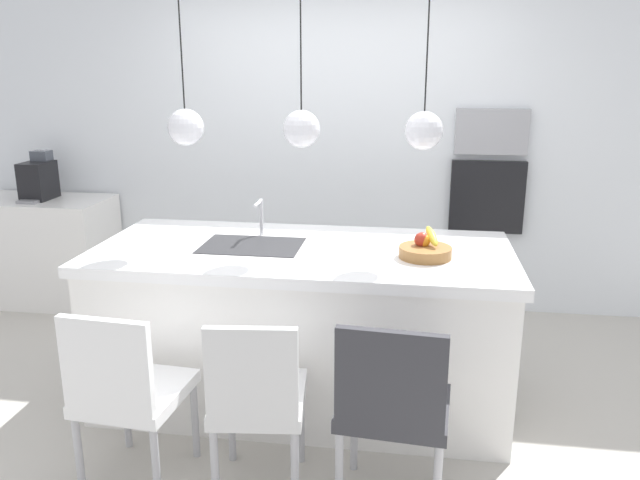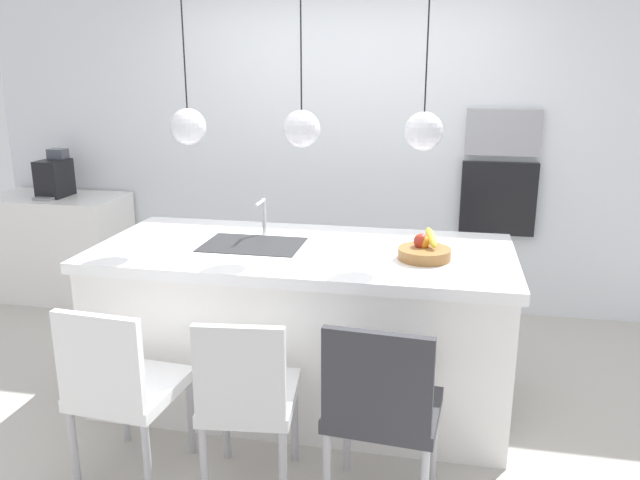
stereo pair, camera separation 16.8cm
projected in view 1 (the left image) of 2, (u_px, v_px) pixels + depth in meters
name	position (u px, v px, depth m)	size (l,w,h in m)	color
floor	(304.00, 396.00, 3.78)	(6.60, 6.60, 0.00)	#BCB7AD
back_wall	(338.00, 145.00, 5.00)	(6.00, 0.10, 2.60)	white
kitchen_island	(303.00, 324.00, 3.65)	(2.33, 1.06, 0.93)	white
sink_basin	(252.00, 246.00, 3.57)	(0.56, 0.40, 0.02)	#2D2D30
faucet	(260.00, 213.00, 3.74)	(0.02, 0.17, 0.22)	silver
fruit_bowl	(425.00, 249.00, 3.35)	(0.28, 0.28, 0.16)	#9E6B38
side_counter	(45.00, 250.00, 5.22)	(1.10, 0.60, 0.87)	white
coffee_machine	(38.00, 179.00, 5.06)	(0.20, 0.35, 0.38)	black
microwave	(492.00, 131.00, 4.73)	(0.54, 0.08, 0.34)	#9E9EA3
oven	(487.00, 197.00, 4.87)	(0.56, 0.08, 0.56)	black
chair_near	(127.00, 389.00, 2.86)	(0.48, 0.51, 0.90)	white
chair_middle	(257.00, 397.00, 2.77)	(0.46, 0.52, 0.90)	silver
chair_far	(393.00, 404.00, 2.68)	(0.50, 0.47, 0.92)	#333338
pendant_light_left	(186.00, 127.00, 3.44)	(0.20, 0.20, 0.80)	silver
pendant_light_center	(301.00, 129.00, 3.35)	(0.20, 0.20, 0.80)	silver
pendant_light_right	(424.00, 130.00, 3.26)	(0.20, 0.20, 0.80)	silver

